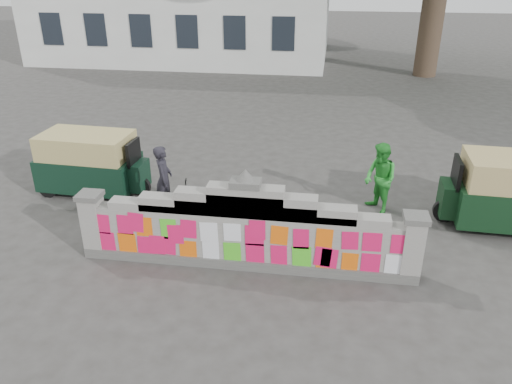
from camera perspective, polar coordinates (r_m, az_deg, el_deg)
ground at (r=9.73m, az=-1.11°, el=-8.36°), size 100.00×100.00×0.00m
parapet_wall at (r=9.33m, az=-1.16°, el=-4.55°), size 6.48×0.44×2.01m
cyclist_bike at (r=11.27m, az=-10.26°, el=-1.16°), size 1.80×0.97×0.90m
cyclist_rider at (r=11.13m, az=-10.39°, el=0.28°), size 0.48×0.62×1.52m
pedestrian at (r=11.66m, az=14.00°, el=1.48°), size 0.95×1.01×1.66m
rickshaw_left at (r=13.01m, az=-18.31°, el=3.26°), size 2.77×1.39×1.52m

